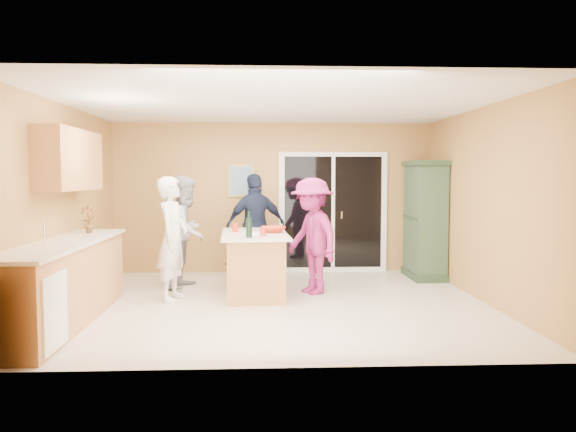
{
  "coord_description": "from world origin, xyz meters",
  "views": [
    {
      "loc": [
        -0.2,
        -7.29,
        1.67
      ],
      "look_at": [
        0.15,
        0.1,
        1.15
      ],
      "focal_mm": 35.0,
      "sensor_mm": 36.0,
      "label": 1
    }
  ],
  "objects_px": {
    "woman_grey": "(186,232)",
    "woman_magenta": "(312,236)",
    "woman_white": "(173,239)",
    "kitchen_island": "(255,266)",
    "woman_navy": "(256,226)",
    "green_hutch": "(425,221)"
  },
  "relations": [
    {
      "from": "woman_white",
      "to": "woman_navy",
      "type": "xyz_separation_m",
      "value": [
        1.1,
        1.62,
        0.03
      ]
    },
    {
      "from": "woman_white",
      "to": "woman_grey",
      "type": "xyz_separation_m",
      "value": [
        0.06,
        0.9,
        0.01
      ]
    },
    {
      "from": "green_hutch",
      "to": "woman_grey",
      "type": "distance_m",
      "value": 3.88
    },
    {
      "from": "green_hutch",
      "to": "kitchen_island",
      "type": "bearing_deg",
      "value": -156.78
    },
    {
      "from": "woman_white",
      "to": "woman_grey",
      "type": "height_order",
      "value": "woman_grey"
    },
    {
      "from": "woman_white",
      "to": "woman_magenta",
      "type": "xyz_separation_m",
      "value": [
        1.92,
        0.34,
        -0.01
      ]
    },
    {
      "from": "woman_magenta",
      "to": "kitchen_island",
      "type": "bearing_deg",
      "value": -116.16
    },
    {
      "from": "woman_navy",
      "to": "woman_magenta",
      "type": "height_order",
      "value": "woman_navy"
    },
    {
      "from": "kitchen_island",
      "to": "woman_navy",
      "type": "distance_m",
      "value": 1.39
    },
    {
      "from": "green_hutch",
      "to": "woman_navy",
      "type": "xyz_separation_m",
      "value": [
        -2.79,
        0.11,
        -0.08
      ]
    },
    {
      "from": "woman_white",
      "to": "woman_magenta",
      "type": "relative_size",
      "value": 1.01
    },
    {
      "from": "woman_white",
      "to": "kitchen_island",
      "type": "bearing_deg",
      "value": -64.47
    },
    {
      "from": "woman_grey",
      "to": "woman_magenta",
      "type": "distance_m",
      "value": 1.94
    },
    {
      "from": "woman_white",
      "to": "woman_navy",
      "type": "distance_m",
      "value": 1.96
    },
    {
      "from": "woman_grey",
      "to": "woman_white",
      "type": "bearing_deg",
      "value": -169.35
    },
    {
      "from": "kitchen_island",
      "to": "woman_white",
      "type": "xyz_separation_m",
      "value": [
        -1.1,
        -0.31,
        0.42
      ]
    },
    {
      "from": "woman_magenta",
      "to": "green_hutch",
      "type": "bearing_deg",
      "value": 92.05
    },
    {
      "from": "kitchen_island",
      "to": "woman_white",
      "type": "distance_m",
      "value": 1.22
    },
    {
      "from": "kitchen_island",
      "to": "green_hutch",
      "type": "height_order",
      "value": "green_hutch"
    },
    {
      "from": "woman_white",
      "to": "woman_grey",
      "type": "relative_size",
      "value": 0.99
    },
    {
      "from": "green_hutch",
      "to": "woman_grey",
      "type": "height_order",
      "value": "green_hutch"
    },
    {
      "from": "woman_white",
      "to": "woman_magenta",
      "type": "bearing_deg",
      "value": -70.07
    }
  ]
}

